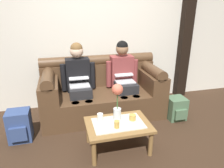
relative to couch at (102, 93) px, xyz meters
name	(u,v)px	position (x,y,z in m)	size (l,w,h in m)	color
ground_plane	(121,155)	(0.00, -1.17, -0.38)	(14.00, 14.00, 0.00)	#382619
back_wall_patterned	(95,24)	(0.00, 0.53, 1.07)	(6.00, 0.12, 2.90)	silver
timber_pillar	(186,23)	(1.73, 0.41, 1.07)	(0.20, 0.20, 2.90)	black
couch	(102,93)	(0.00, 0.00, 0.00)	(1.96, 0.88, 0.96)	#513823
person_left	(79,79)	(-0.38, 0.00, 0.28)	(0.56, 0.67, 1.22)	#232326
person_right	(123,75)	(0.38, 0.00, 0.28)	(0.56, 0.67, 1.22)	#232326
coffee_table	(118,127)	(0.00, -1.02, -0.06)	(0.80, 0.56, 0.38)	olive
flower_vase	(117,99)	(0.01, -0.94, 0.30)	(0.14, 0.14, 0.49)	silver
cup_near_left	(133,117)	(0.20, -0.99, 0.04)	(0.08, 0.08, 0.08)	gold
cup_near_right	(100,117)	(-0.21, -0.90, 0.05)	(0.08, 0.08, 0.09)	white
cup_far_center	(117,124)	(-0.05, -1.12, 0.05)	(0.06, 0.06, 0.09)	gold
backpack_left	(20,126)	(-1.25, -0.51, -0.16)	(0.30, 0.30, 0.44)	#33477A
backpack_right	(176,108)	(1.13, -0.50, -0.20)	(0.28, 0.32, 0.37)	#4C6B4C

